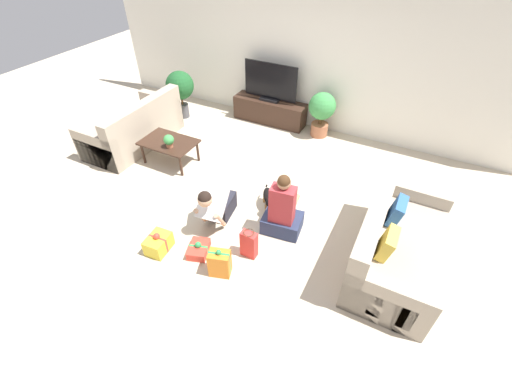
# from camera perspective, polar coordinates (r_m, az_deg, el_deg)

# --- Properties ---
(ground_plane) EXTENTS (16.00, 16.00, 0.00)m
(ground_plane) POSITION_cam_1_polar(r_m,az_deg,el_deg) (5.36, -3.49, -0.38)
(ground_plane) COLOR beige
(wall_back) EXTENTS (8.40, 0.06, 2.60)m
(wall_back) POSITION_cam_1_polar(r_m,az_deg,el_deg) (6.82, 7.93, 21.20)
(wall_back) COLOR white
(wall_back) RESTS_ON ground_plane
(sofa_left) EXTENTS (0.91, 1.83, 0.87)m
(sofa_left) POSITION_cam_1_polar(r_m,az_deg,el_deg) (6.78, -19.59, 9.95)
(sofa_left) COLOR tan
(sofa_left) RESTS_ON ground_plane
(sofa_right) EXTENTS (0.91, 1.83, 0.87)m
(sofa_right) POSITION_cam_1_polar(r_m,az_deg,el_deg) (4.51, 22.11, -8.36)
(sofa_right) COLOR tan
(sofa_right) RESTS_ON ground_plane
(coffee_table) EXTENTS (0.92, 0.61, 0.41)m
(coffee_table) POSITION_cam_1_polar(r_m,az_deg,el_deg) (6.04, -14.32, 7.80)
(coffee_table) COLOR #382319
(coffee_table) RESTS_ON ground_plane
(tv_console) EXTENTS (1.49, 0.39, 0.47)m
(tv_console) POSITION_cam_1_polar(r_m,az_deg,el_deg) (7.19, 2.29, 13.34)
(tv_console) COLOR #382319
(tv_console) RESTS_ON ground_plane
(tv) EXTENTS (1.09, 0.20, 0.74)m
(tv) POSITION_cam_1_polar(r_m,az_deg,el_deg) (6.95, 2.42, 17.53)
(tv) COLOR black
(tv) RESTS_ON tv_console
(potted_plant_back_right) EXTENTS (0.50, 0.50, 0.86)m
(potted_plant_back_right) POSITION_cam_1_polar(r_m,az_deg,el_deg) (6.68, 10.89, 13.24)
(potted_plant_back_right) COLOR #A36042
(potted_plant_back_right) RESTS_ON ground_plane
(potted_plant_corner_left) EXTENTS (0.56, 0.56, 0.97)m
(potted_plant_corner_left) POSITION_cam_1_polar(r_m,az_deg,el_deg) (7.36, -12.53, 16.66)
(potted_plant_corner_left) COLOR #4C4C51
(potted_plant_corner_left) RESTS_ON ground_plane
(person_kneeling) EXTENTS (0.42, 0.79, 0.76)m
(person_kneeling) POSITION_cam_1_polar(r_m,az_deg,el_deg) (4.71, -6.73, -2.05)
(person_kneeling) COLOR #23232D
(person_kneeling) RESTS_ON ground_plane
(person_sitting) EXTENTS (0.56, 0.52, 0.97)m
(person_sitting) POSITION_cam_1_polar(r_m,az_deg,el_deg) (4.56, 4.44, -3.34)
(person_sitting) COLOR #283351
(person_sitting) RESTS_ON ground_plane
(dog) EXTENTS (0.33, 0.45, 0.32)m
(dog) POSITION_cam_1_polar(r_m,az_deg,el_deg) (4.96, 2.13, -1.00)
(dog) COLOR black
(dog) RESTS_ON ground_plane
(gift_box_a) EXTENTS (0.30, 0.25, 0.41)m
(gift_box_a) POSITION_cam_1_polar(r_m,az_deg,el_deg) (4.21, -6.07, -11.70)
(gift_box_a) COLOR orange
(gift_box_a) RESTS_ON ground_plane
(gift_box_b) EXTENTS (0.33, 0.39, 0.19)m
(gift_box_b) POSITION_cam_1_polar(r_m,az_deg,el_deg) (4.54, -9.53, -9.34)
(gift_box_b) COLOR red
(gift_box_b) RESTS_ON ground_plane
(gift_box_c) EXTENTS (0.28, 0.36, 0.30)m
(gift_box_c) POSITION_cam_1_polar(r_m,az_deg,el_deg) (4.64, -15.95, -8.22)
(gift_box_c) COLOR yellow
(gift_box_c) RESTS_ON ground_plane
(gift_bag_a) EXTENTS (0.21, 0.14, 0.41)m
(gift_bag_a) POSITION_cam_1_polar(r_m,az_deg,el_deg) (4.35, -1.17, -8.66)
(gift_bag_a) COLOR red
(gift_bag_a) RESTS_ON ground_plane
(tabletop_plant) EXTENTS (0.17, 0.17, 0.22)m
(tabletop_plant) POSITION_cam_1_polar(r_m,az_deg,el_deg) (5.79, -14.33, 8.31)
(tabletop_plant) COLOR #A36042
(tabletop_plant) RESTS_ON coffee_table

